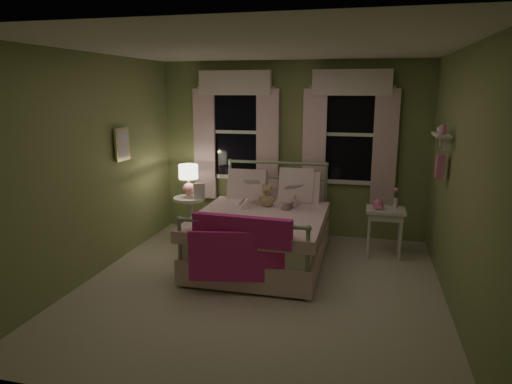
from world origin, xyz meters
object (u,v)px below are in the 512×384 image
(child_left, at_px, (249,180))
(child_right, at_px, (290,188))
(nightstand_left, at_px, (190,213))
(table_lamp, at_px, (189,177))
(nightstand_right, at_px, (385,216))
(bed, at_px, (263,234))
(teddy_bear, at_px, (267,197))

(child_left, xyz_separation_m, child_right, (0.56, 0.00, -0.08))
(nightstand_left, height_order, table_lamp, table_lamp)
(nightstand_left, distance_m, table_lamp, 0.54)
(child_left, height_order, table_lamp, child_left)
(child_right, height_order, nightstand_left, child_right)
(child_right, distance_m, nightstand_left, 1.59)
(child_left, bearing_deg, nightstand_left, -12.84)
(child_right, bearing_deg, child_left, 4.11)
(child_right, height_order, nightstand_right, child_right)
(child_right, bearing_deg, bed, 61.72)
(child_left, bearing_deg, child_right, 177.01)
(child_right, bearing_deg, teddy_bear, 33.61)
(bed, xyz_separation_m, nightstand_right, (1.53, 0.59, 0.17))
(bed, relative_size, child_left, 2.50)
(bed, relative_size, teddy_bear, 6.50)
(teddy_bear, xyz_separation_m, table_lamp, (-1.23, 0.32, 0.16))
(table_lamp, height_order, nightstand_right, table_lamp)
(bed, height_order, nightstand_left, bed)
(child_right, distance_m, nightstand_right, 1.31)
(child_left, distance_m, nightstand_right, 1.87)
(child_left, bearing_deg, bed, 120.43)
(teddy_bear, bearing_deg, nightstand_right, 11.73)
(table_lamp, bearing_deg, child_left, -9.85)
(bed, distance_m, table_lamp, 1.49)
(bed, bearing_deg, teddy_bear, 91.15)
(nightstand_left, bearing_deg, child_left, -9.85)
(teddy_bear, bearing_deg, table_lamp, 165.27)
(bed, relative_size, child_right, 3.08)
(child_left, distance_m, child_right, 0.57)
(teddy_bear, distance_m, nightstand_left, 1.33)
(nightstand_left, bearing_deg, nightstand_right, -0.10)
(bed, height_order, child_left, child_left)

